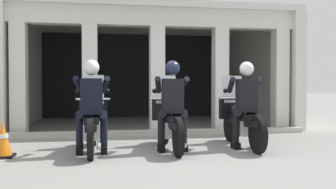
# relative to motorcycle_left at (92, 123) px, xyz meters

# --- Properties ---
(ground_plane) EXTENTS (80.00, 80.00, 0.00)m
(ground_plane) POSITION_rel_motorcycle_left_xyz_m (1.38, 2.73, -0.50)
(ground_plane) COLOR gray
(station_building) EXTENTS (7.52, 5.34, 3.18)m
(station_building) POSITION_rel_motorcycle_left_xyz_m (1.47, 4.96, 1.48)
(station_building) COLOR black
(station_building) RESTS_ON ground
(kerb_strip) EXTENTS (7.02, 0.24, 0.12)m
(kerb_strip) POSITION_rel_motorcycle_left_xyz_m (1.47, 1.86, -0.44)
(kerb_strip) COLOR #B7B5AD
(kerb_strip) RESTS_ON ground
(motorcycle_left) EXTENTS (0.62, 2.04, 1.35)m
(motorcycle_left) POSITION_rel_motorcycle_left_xyz_m (0.00, 0.00, 0.00)
(motorcycle_left) COLOR black
(motorcycle_left) RESTS_ON ground
(police_officer_left) EXTENTS (0.63, 0.61, 1.58)m
(police_officer_left) POSITION_rel_motorcycle_left_xyz_m (-0.00, -0.28, 0.44)
(police_officer_left) COLOR black
(police_officer_left) RESTS_ON ground
(motorcycle_center) EXTENTS (0.62, 2.04, 1.35)m
(motorcycle_center) POSITION_rel_motorcycle_left_xyz_m (1.38, 0.02, 0.00)
(motorcycle_center) COLOR black
(motorcycle_center) RESTS_ON ground
(police_officer_center) EXTENTS (0.63, 0.61, 1.58)m
(police_officer_center) POSITION_rel_motorcycle_left_xyz_m (1.38, -0.26, 0.44)
(police_officer_center) COLOR black
(police_officer_center) RESTS_ON ground
(motorcycle_right) EXTENTS (0.62, 2.04, 1.35)m
(motorcycle_right) POSITION_rel_motorcycle_left_xyz_m (2.76, 0.08, 0.00)
(motorcycle_right) COLOR black
(motorcycle_right) RESTS_ON ground
(police_officer_right) EXTENTS (0.63, 0.61, 1.58)m
(police_officer_right) POSITION_rel_motorcycle_left_xyz_m (2.76, -0.20, 0.44)
(police_officer_right) COLOR black
(police_officer_right) RESTS_ON ground
(traffic_cone_flank) EXTENTS (0.34, 0.34, 0.59)m
(traffic_cone_flank) POSITION_rel_motorcycle_left_xyz_m (-1.40, -0.37, -0.21)
(traffic_cone_flank) COLOR black
(traffic_cone_flank) RESTS_ON ground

